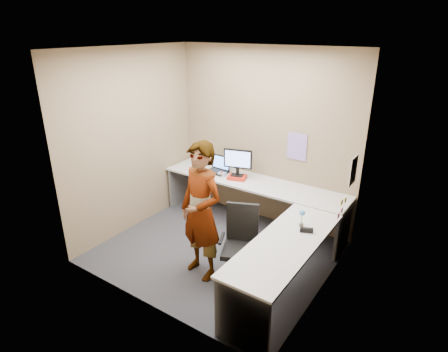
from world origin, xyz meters
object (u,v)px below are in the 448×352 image
Objects in this scene: desk at (258,212)px; monitor at (238,160)px; person at (201,212)px; office_chair at (240,251)px.

monitor is (-0.68, 0.55, 0.44)m from desk.
desk is at bearing -55.32° from monitor.
desk is at bearing 81.99° from person.
monitor is at bearing 141.05° from desk.
person reaches higher than office_chair.
person is (-0.30, -0.87, 0.28)m from desk.
desk is 0.73m from office_chair.
monitor is 1.62m from office_chair.
monitor is 1.48m from person.
office_chair reaches higher than desk.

